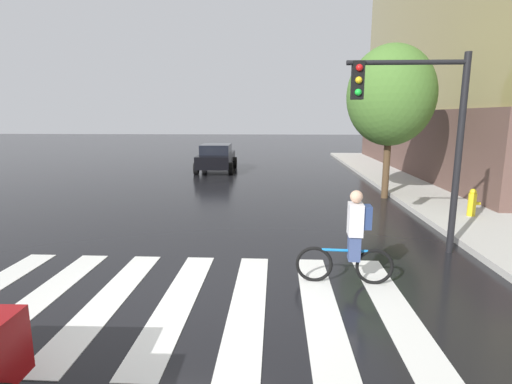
# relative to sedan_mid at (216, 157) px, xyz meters

# --- Properties ---
(ground_plane) EXTENTS (120.00, 120.00, 0.00)m
(ground_plane) POSITION_rel_sedan_mid_xyz_m (1.96, -15.33, -0.76)
(ground_plane) COLOR black
(crosswalk_stripes) EXTENTS (7.36, 3.96, 0.01)m
(crosswalk_stripes) POSITION_rel_sedan_mid_xyz_m (1.69, -15.33, -0.75)
(crosswalk_stripes) COLOR silver
(crosswalk_stripes) RESTS_ON ground
(sedan_mid) EXTENTS (2.09, 4.29, 1.46)m
(sedan_mid) POSITION_rel_sedan_mid_xyz_m (0.00, 0.00, 0.00)
(sedan_mid) COLOR black
(sedan_mid) RESTS_ON ground
(cyclist) EXTENTS (1.71, 0.37, 1.69)m
(cyclist) POSITION_rel_sedan_mid_xyz_m (4.59, -14.46, 0.09)
(cyclist) COLOR black
(cyclist) RESTS_ON ground
(traffic_light_near) EXTENTS (2.47, 0.28, 4.20)m
(traffic_light_near) POSITION_rel_sedan_mid_xyz_m (6.23, -12.70, 2.11)
(traffic_light_near) COLOR black
(traffic_light_near) RESTS_ON ground
(fire_hydrant) EXTENTS (0.33, 0.22, 0.78)m
(fire_hydrant) POSITION_rel_sedan_mid_xyz_m (8.80, -9.97, -0.22)
(fire_hydrant) COLOR gold
(fire_hydrant) RESTS_ON sidewalk
(street_tree_near) EXTENTS (3.03, 3.03, 5.39)m
(street_tree_near) POSITION_rel_sedan_mid_xyz_m (7.21, -6.83, 2.88)
(street_tree_near) COLOR #4C3823
(street_tree_near) RESTS_ON ground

